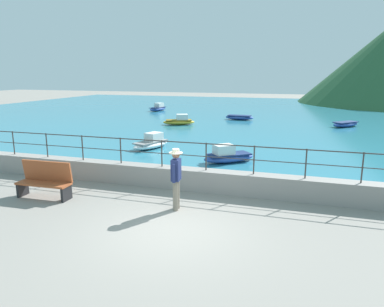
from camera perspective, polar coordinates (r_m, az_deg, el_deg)
ground_plane at (r=9.14m, az=-3.34°, el=-11.89°), size 120.00×120.00×0.00m
promenade_wall at (r=11.87m, az=2.19°, el=-4.24°), size 20.00×0.56×0.70m
railing at (r=11.63m, az=2.23°, el=0.31°), size 18.44×0.04×0.90m
lake_water at (r=33.94m, az=12.55°, el=5.93°), size 64.00×44.32×0.06m
bench_main at (r=12.09m, az=-22.03°, el=-3.83°), size 1.72×0.61×1.13m
person_walking at (r=10.10m, az=-2.51°, el=-3.55°), size 0.38×0.57×1.75m
boat_0 at (r=36.59m, az=-5.36°, el=7.10°), size 1.43×2.45×0.76m
boat_2 at (r=26.65m, az=-1.98°, el=5.12°), size 2.47×1.73×0.76m
boat_3 at (r=29.72m, az=7.44°, el=5.66°), size 2.35×1.05×0.36m
boat_4 at (r=18.39m, az=-6.41°, el=1.67°), size 1.58×2.47×0.76m
boat_5 at (r=15.49m, az=5.64°, el=-0.37°), size 2.34×2.16×0.76m
boat_6 at (r=27.74m, az=22.93°, el=4.28°), size 2.22×2.30×0.36m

